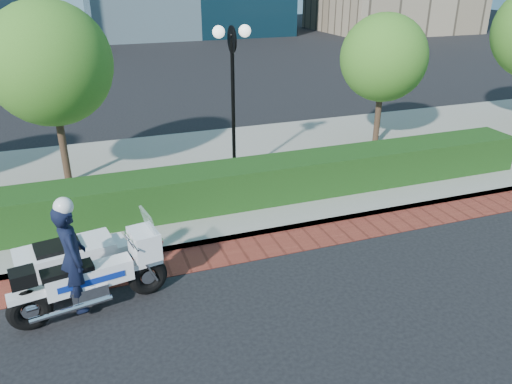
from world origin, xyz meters
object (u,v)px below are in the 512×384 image
object	(u,v)px
tree_b	(50,64)
tree_c	(384,58)
police_motorcycle	(77,264)
lamppost	(233,80)

from	to	relation	value
tree_b	tree_c	size ratio (longest dim) A/B	1.14
tree_b	tree_c	distance (m)	10.01
police_motorcycle	tree_c	bearing A→B (deg)	20.10
lamppost	tree_b	bearing A→B (deg)	163.89
tree_b	police_motorcycle	distance (m)	6.29
police_motorcycle	lamppost	bearing A→B (deg)	35.31
tree_b	tree_c	world-z (taller)	tree_b
tree_b	police_motorcycle	size ratio (longest dim) A/B	1.74
lamppost	tree_c	xyz separation A→B (m)	(5.50, 1.30, 0.09)
tree_b	police_motorcycle	xyz separation A→B (m)	(0.13, -5.70, -2.65)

